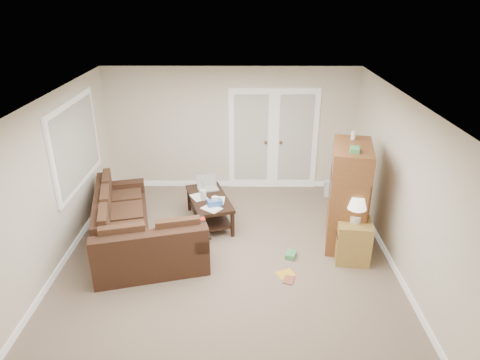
{
  "coord_description": "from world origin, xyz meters",
  "views": [
    {
      "loc": [
        0.23,
        -5.52,
        3.83
      ],
      "look_at": [
        0.19,
        0.58,
        1.1
      ],
      "focal_mm": 32.0,
      "sensor_mm": 36.0,
      "label": 1
    }
  ],
  "objects_px": {
    "side_cabinet": "(353,237)",
    "coffee_table": "(209,208)",
    "sectional_sofa": "(134,233)",
    "tv_armoire": "(348,195)"
  },
  "relations": [
    {
      "from": "side_cabinet",
      "to": "coffee_table",
      "type": "bearing_deg",
      "value": 160.67
    },
    {
      "from": "sectional_sofa",
      "to": "tv_armoire",
      "type": "relative_size",
      "value": 1.45
    },
    {
      "from": "tv_armoire",
      "to": "coffee_table",
      "type": "bearing_deg",
      "value": 175.87
    },
    {
      "from": "coffee_table",
      "to": "side_cabinet",
      "type": "height_order",
      "value": "side_cabinet"
    },
    {
      "from": "tv_armoire",
      "to": "side_cabinet",
      "type": "relative_size",
      "value": 1.7
    },
    {
      "from": "sectional_sofa",
      "to": "side_cabinet",
      "type": "distance_m",
      "value": 3.42
    },
    {
      "from": "sectional_sofa",
      "to": "tv_armoire",
      "type": "distance_m",
      "value": 3.45
    },
    {
      "from": "coffee_table",
      "to": "tv_armoire",
      "type": "xyz_separation_m",
      "value": [
        2.26,
        -0.62,
        0.57
      ]
    },
    {
      "from": "tv_armoire",
      "to": "side_cabinet",
      "type": "distance_m",
      "value": 0.7
    },
    {
      "from": "tv_armoire",
      "to": "side_cabinet",
      "type": "xyz_separation_m",
      "value": [
        0.01,
        -0.52,
        -0.46
      ]
    }
  ]
}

